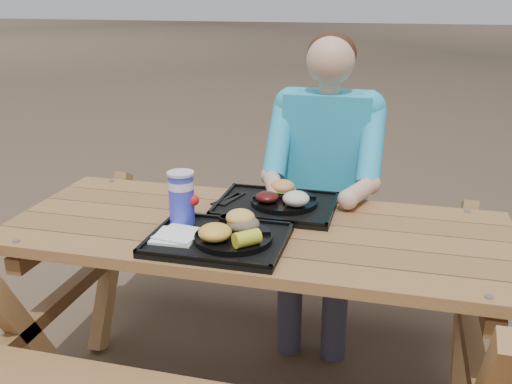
# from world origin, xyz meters

# --- Properties ---
(picnic_table) EXTENTS (1.80, 1.49, 0.75)m
(picnic_table) POSITION_xyz_m (0.00, 0.00, 0.38)
(picnic_table) COLOR #999999
(picnic_table) RESTS_ON ground
(tray_near) EXTENTS (0.45, 0.35, 0.02)m
(tray_near) POSITION_xyz_m (-0.08, -0.18, 0.76)
(tray_near) COLOR black
(tray_near) RESTS_ON picnic_table
(tray_far) EXTENTS (0.45, 0.35, 0.02)m
(tray_far) POSITION_xyz_m (0.03, 0.19, 0.76)
(tray_far) COLOR black
(tray_far) RESTS_ON picnic_table
(plate_near) EXTENTS (0.26, 0.26, 0.02)m
(plate_near) POSITION_xyz_m (-0.03, -0.18, 0.78)
(plate_near) COLOR black
(plate_near) RESTS_ON tray_near
(plate_far) EXTENTS (0.26, 0.26, 0.02)m
(plate_far) POSITION_xyz_m (0.06, 0.20, 0.78)
(plate_far) COLOR black
(plate_far) RESTS_ON tray_far
(napkin_stack) EXTENTS (0.15, 0.15, 0.02)m
(napkin_stack) POSITION_xyz_m (-0.22, -0.21, 0.78)
(napkin_stack) COLOR white
(napkin_stack) RESTS_ON tray_near
(soda_cup) EXTENTS (0.09, 0.09, 0.18)m
(soda_cup) POSITION_xyz_m (-0.25, -0.08, 0.86)
(soda_cup) COLOR #1A23C7
(soda_cup) RESTS_ON tray_near
(condiment_bbq) EXTENTS (0.05, 0.05, 0.03)m
(condiment_bbq) POSITION_xyz_m (-0.09, -0.06, 0.79)
(condiment_bbq) COLOR black
(condiment_bbq) RESTS_ON tray_near
(condiment_mustard) EXTENTS (0.05, 0.05, 0.03)m
(condiment_mustard) POSITION_xyz_m (-0.03, -0.05, 0.78)
(condiment_mustard) COLOR gold
(condiment_mustard) RESTS_ON tray_near
(sandwich) EXTENTS (0.10, 0.10, 0.11)m
(sandwich) POSITION_xyz_m (-0.01, -0.14, 0.84)
(sandwich) COLOR gold
(sandwich) RESTS_ON plate_near
(mac_cheese) EXTENTS (0.11, 0.11, 0.05)m
(mac_cheese) POSITION_xyz_m (-0.07, -0.24, 0.82)
(mac_cheese) COLOR yellow
(mac_cheese) RESTS_ON plate_near
(corn_cob) EXTENTS (0.12, 0.12, 0.05)m
(corn_cob) POSITION_xyz_m (0.04, -0.25, 0.81)
(corn_cob) COLOR yellow
(corn_cob) RESTS_ON plate_near
(cutlery_far) EXTENTS (0.07, 0.16, 0.01)m
(cutlery_far) POSITION_xyz_m (-0.15, 0.19, 0.77)
(cutlery_far) COLOR black
(cutlery_far) RESTS_ON tray_far
(burger) EXTENTS (0.10, 0.10, 0.09)m
(burger) POSITION_xyz_m (0.04, 0.25, 0.83)
(burger) COLOR #DC874D
(burger) RESTS_ON plate_far
(baked_beans) EXTENTS (0.09, 0.09, 0.04)m
(baked_beans) POSITION_xyz_m (0.01, 0.15, 0.81)
(baked_beans) COLOR #450D0E
(baked_beans) RESTS_ON plate_far
(potato_salad) EXTENTS (0.10, 0.10, 0.06)m
(potato_salad) POSITION_xyz_m (0.12, 0.14, 0.82)
(potato_salad) COLOR beige
(potato_salad) RESTS_ON plate_far
(diner) EXTENTS (0.48, 0.84, 1.28)m
(diner) POSITION_xyz_m (0.16, 0.66, 0.64)
(diner) COLOR #1B8DC1
(diner) RESTS_ON ground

